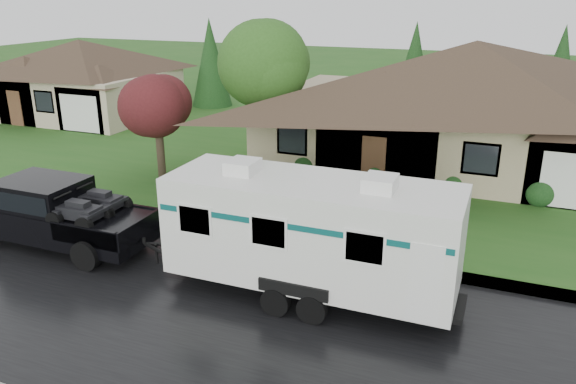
# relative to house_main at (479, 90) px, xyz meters

# --- Properties ---
(ground) EXTENTS (140.00, 140.00, 0.00)m
(ground) POSITION_rel_house_main_xyz_m (-2.29, -13.84, -3.59)
(ground) COLOR #23541A
(ground) RESTS_ON ground
(road) EXTENTS (140.00, 8.00, 0.01)m
(road) POSITION_rel_house_main_xyz_m (-2.29, -15.84, -3.59)
(road) COLOR black
(road) RESTS_ON ground
(curb) EXTENTS (140.00, 0.50, 0.15)m
(curb) POSITION_rel_house_main_xyz_m (-2.29, -11.59, -3.52)
(curb) COLOR gray
(curb) RESTS_ON ground
(lawn) EXTENTS (140.00, 26.00, 0.15)m
(lawn) POSITION_rel_house_main_xyz_m (-2.29, 1.16, -3.52)
(lawn) COLOR #23541A
(lawn) RESTS_ON ground
(house_main) EXTENTS (19.44, 10.80, 6.90)m
(house_main) POSITION_rel_house_main_xyz_m (0.00, 0.00, 0.00)
(house_main) COLOR tan
(house_main) RESTS_ON lawn
(house_far) EXTENTS (10.80, 8.64, 5.80)m
(house_far) POSITION_rel_house_main_xyz_m (-24.07, 2.02, -0.62)
(house_far) COLOR tan
(house_far) RESTS_ON lawn
(tree_left_green) EXTENTS (3.95, 3.95, 6.54)m
(tree_left_green) POSITION_rel_house_main_xyz_m (-8.27, -4.42, 1.10)
(tree_left_green) COLOR #382B1E
(tree_left_green) RESTS_ON lawn
(tree_red) EXTENTS (2.69, 2.69, 4.45)m
(tree_red) POSITION_rel_house_main_xyz_m (-12.36, -7.04, -0.36)
(tree_red) COLOR #382B1E
(tree_red) RESTS_ON lawn
(shrub_row) EXTENTS (13.60, 1.00, 1.00)m
(shrub_row) POSITION_rel_house_main_xyz_m (-0.29, -4.54, -2.94)
(shrub_row) COLOR #143814
(shrub_row) RESTS_ON lawn
(pickup_truck) EXTENTS (6.50, 2.47, 2.17)m
(pickup_truck) POSITION_rel_house_main_xyz_m (-11.83, -13.96, -2.43)
(pickup_truck) COLOR black
(pickup_truck) RESTS_ON ground
(travel_trailer) EXTENTS (8.02, 2.82, 3.60)m
(travel_trailer) POSITION_rel_house_main_xyz_m (-3.01, -13.96, -1.68)
(travel_trailer) COLOR white
(travel_trailer) RESTS_ON ground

